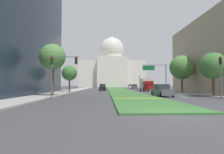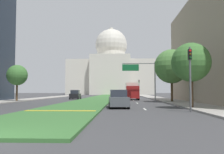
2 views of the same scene
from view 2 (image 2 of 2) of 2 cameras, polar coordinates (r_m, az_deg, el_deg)
ground_plane at (r=62.18m, az=-2.19°, el=-4.81°), size 260.00×260.00×0.00m
grass_median at (r=56.78m, az=-2.60°, el=-4.89°), size 6.03×97.39×0.14m
median_curb_nose at (r=19.24m, az=-12.01°, el=-7.73°), size 5.43×0.50×0.04m
lane_dashes_right at (r=41.43m, az=5.17°, el=-5.57°), size 0.16×40.15×0.01m
sidewalk_left at (r=54.04m, az=-16.66°, el=-4.83°), size 4.00×97.39×0.15m
sidewalk_right at (r=51.81m, az=11.06°, el=-4.98°), size 4.00×97.39×0.15m
capitol_building at (r=115.78m, az=-0.20°, el=1.53°), size 39.25×26.20×32.17m
traffic_light_near_right at (r=20.37m, az=17.84°, el=1.49°), size 0.28×0.35×5.20m
traffic_light_far_right at (r=74.69m, az=6.36°, el=-1.99°), size 0.28×0.35×5.20m
overhead_guide_sign at (r=41.17m, az=7.16°, el=0.89°), size 5.61×0.20×6.50m
street_tree_right_near at (r=24.11m, az=18.02°, el=3.27°), size 3.68×3.68×6.22m
street_tree_left_mid at (r=40.28m, az=-21.33°, el=0.38°), size 3.17×3.17×5.69m
street_tree_right_mid at (r=36.78m, az=13.77°, el=2.42°), size 5.01×5.01×7.78m
sedan_lead_stopped at (r=24.38m, az=1.50°, el=-5.26°), size 2.18×4.75×1.79m
sedan_midblock at (r=50.38m, az=-8.60°, el=-4.17°), size 2.01×4.49×1.85m
sedan_distant at (r=65.89m, az=3.88°, el=-4.01°), size 1.94×4.18×1.76m
sedan_far_horizon at (r=76.45m, az=3.67°, el=-3.92°), size 2.10×4.35×1.72m
box_truck_delivery at (r=46.22m, az=4.73°, el=-3.26°), size 2.40×6.40×3.20m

